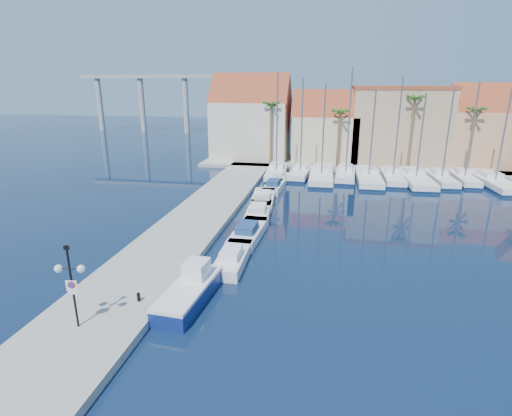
% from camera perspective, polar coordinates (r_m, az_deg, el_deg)
% --- Properties ---
extents(ground, '(260.00, 260.00, 0.00)m').
position_cam_1_polar(ground, '(21.93, 1.21, -16.96)').
color(ground, '#081A30').
rests_on(ground, ground).
extents(quay_west, '(6.00, 77.00, 0.50)m').
position_cam_1_polar(quay_west, '(35.67, -9.57, -2.72)').
color(quay_west, gray).
rests_on(quay_west, ground).
extents(shore_north, '(54.00, 16.00, 0.50)m').
position_cam_1_polar(shore_north, '(67.36, 16.56, 6.32)').
color(shore_north, gray).
rests_on(shore_north, ground).
extents(lamp_post, '(1.50, 0.58, 4.46)m').
position_cam_1_polar(lamp_post, '(21.79, -24.98, -8.60)').
color(lamp_post, black).
rests_on(lamp_post, quay_west).
extents(bollard, '(0.20, 0.20, 0.50)m').
position_cam_1_polar(bollard, '(24.19, -16.42, -12.11)').
color(bollard, black).
rests_on(bollard, quay_west).
extents(fishing_boat, '(2.46, 6.15, 2.11)m').
position_cam_1_polar(fishing_boat, '(24.35, -9.37, -11.52)').
color(fishing_boat, navy).
rests_on(fishing_boat, ground).
extents(motorboat_west_0, '(1.96, 5.85, 1.40)m').
position_cam_1_polar(motorboat_west_0, '(28.63, -3.35, -7.12)').
color(motorboat_west_0, white).
rests_on(motorboat_west_0, ground).
extents(motorboat_west_1, '(2.40, 6.69, 1.40)m').
position_cam_1_polar(motorboat_west_1, '(33.36, -1.07, -3.44)').
color(motorboat_west_1, white).
rests_on(motorboat_west_1, ground).
extents(motorboat_west_2, '(2.62, 6.83, 1.40)m').
position_cam_1_polar(motorboat_west_2, '(38.40, 0.34, -0.60)').
color(motorboat_west_2, white).
rests_on(motorboat_west_2, ground).
extents(motorboat_west_3, '(2.89, 7.28, 1.40)m').
position_cam_1_polar(motorboat_west_3, '(42.93, 1.01, 1.35)').
color(motorboat_west_3, white).
rests_on(motorboat_west_3, ground).
extents(motorboat_west_4, '(2.31, 6.17, 1.40)m').
position_cam_1_polar(motorboat_west_4, '(48.21, 2.63, 3.13)').
color(motorboat_west_4, white).
rests_on(motorboat_west_4, ground).
extents(motorboat_west_5, '(2.22, 5.50, 1.40)m').
position_cam_1_polar(motorboat_west_5, '(52.13, 3.33, 4.22)').
color(motorboat_west_5, white).
rests_on(motorboat_west_5, ground).
extents(sailboat_0, '(3.23, 10.15, 13.85)m').
position_cam_1_polar(sailboat_0, '(55.75, 2.97, 5.19)').
color(sailboat_0, white).
rests_on(sailboat_0, ground).
extents(sailboat_1, '(3.07, 9.25, 12.99)m').
position_cam_1_polar(sailboat_1, '(56.00, 6.41, 5.16)').
color(sailboat_1, white).
rests_on(sailboat_1, ground).
extents(sailboat_2, '(3.17, 11.59, 12.26)m').
position_cam_1_polar(sailboat_2, '(54.67, 9.32, 4.70)').
color(sailboat_2, white).
rests_on(sailboat_2, ground).
extents(sailboat_3, '(2.96, 9.47, 14.27)m').
position_cam_1_polar(sailboat_3, '(55.80, 12.67, 4.82)').
color(sailboat_3, white).
rests_on(sailboat_3, ground).
extents(sailboat_4, '(3.08, 11.56, 11.70)m').
position_cam_1_polar(sailboat_4, '(54.89, 15.72, 4.32)').
color(sailboat_4, white).
rests_on(sailboat_4, ground).
extents(sailboat_5, '(2.51, 9.25, 13.14)m').
position_cam_1_polar(sailboat_5, '(55.80, 18.88, 4.29)').
color(sailboat_5, white).
rests_on(sailboat_5, ground).
extents(sailboat_6, '(3.58, 12.00, 11.28)m').
position_cam_1_polar(sailboat_6, '(56.08, 21.72, 3.99)').
color(sailboat_6, white).
rests_on(sailboat_6, ground).
extents(sailboat_7, '(2.87, 8.86, 12.11)m').
position_cam_1_polar(sailboat_7, '(57.09, 24.83, 3.88)').
color(sailboat_7, white).
rests_on(sailboat_7, ground).
extents(sailboat_8, '(2.24, 8.27, 12.49)m').
position_cam_1_polar(sailboat_8, '(58.59, 27.50, 3.85)').
color(sailboat_8, white).
rests_on(sailboat_8, ground).
extents(sailboat_9, '(4.03, 11.77, 14.76)m').
position_cam_1_polar(sailboat_9, '(58.50, 30.70, 3.32)').
color(sailboat_9, white).
rests_on(sailboat_9, ground).
extents(building_0, '(12.30, 9.00, 13.50)m').
position_cam_1_polar(building_0, '(66.40, -0.67, 12.35)').
color(building_0, beige).
rests_on(building_0, shore_north).
extents(building_1, '(10.30, 8.00, 11.00)m').
position_cam_1_polar(building_1, '(65.26, 9.91, 10.93)').
color(building_1, tan).
rests_on(building_1, shore_north).
extents(building_2, '(14.20, 10.20, 11.50)m').
position_cam_1_polar(building_2, '(66.92, 19.61, 11.18)').
color(building_2, tan).
rests_on(building_2, shore_north).
extents(building_3, '(10.30, 8.00, 12.00)m').
position_cam_1_polar(building_3, '(68.85, 29.72, 9.74)').
color(building_3, tan).
rests_on(building_3, shore_north).
extents(palm_0, '(2.60, 2.60, 10.15)m').
position_cam_1_polar(palm_0, '(60.62, 2.20, 14.28)').
color(palm_0, brown).
rests_on(palm_0, shore_north).
extents(palm_1, '(2.60, 2.60, 9.15)m').
position_cam_1_polar(palm_1, '(60.03, 11.92, 12.99)').
color(palm_1, brown).
rests_on(palm_1, shore_north).
extents(palm_2, '(2.60, 2.60, 11.15)m').
position_cam_1_polar(palm_2, '(60.94, 21.75, 14.00)').
color(palm_2, brown).
rests_on(palm_2, shore_north).
extents(palm_3, '(2.60, 2.60, 9.65)m').
position_cam_1_polar(palm_3, '(62.96, 28.90, 11.88)').
color(palm_3, brown).
rests_on(palm_3, shore_north).
extents(viaduct, '(48.00, 2.20, 14.45)m').
position_cam_1_polar(viaduct, '(108.35, -12.71, 15.88)').
color(viaduct, '#9E9E99').
rests_on(viaduct, ground).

